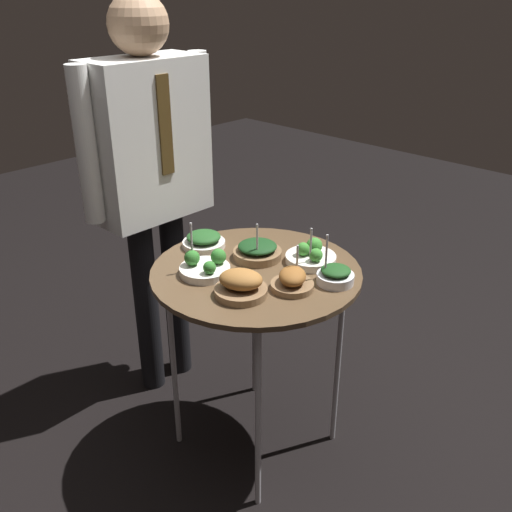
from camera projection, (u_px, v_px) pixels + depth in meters
The scene contains 10 objects.
ground_plane at pixel (256, 439), 2.23m from camera, with size 8.00×8.00×0.00m, color black.
serving_cart at pixel (256, 283), 1.92m from camera, with size 0.70×0.70×0.74m.
bowl_spinach_front_center at pixel (257, 251), 1.97m from camera, with size 0.17×0.17×0.15m.
bowl_roast_far_rim at pixel (292, 280), 1.77m from camera, with size 0.14×0.14×0.13m.
bowl_spinach_near_rim at pixel (203, 241), 2.05m from camera, with size 0.15×0.15×0.06m.
bowl_broccoli_back_right at pixel (205, 267), 1.86m from camera, with size 0.17×0.17×0.17m.
bowl_broccoli_center at pixel (311, 256), 1.93m from camera, with size 0.17×0.17×0.15m.
bowl_roast_mid_left at pixel (241, 285), 1.73m from camera, with size 0.16×0.17×0.08m.
bowl_spinach_mid_right at pixel (335, 275), 1.80m from camera, with size 0.12×0.12×0.17m.
waiter_figure at pixel (150, 160), 2.14m from camera, with size 0.58×0.22×1.58m.
Camera 1 is at (-1.22, -1.16, 1.62)m, focal length 40.00 mm.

